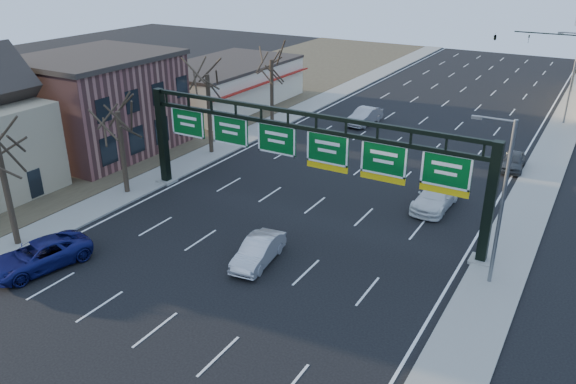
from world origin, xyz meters
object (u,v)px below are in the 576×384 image
Objects in this scene: car_silver_sedan at (258,251)px; car_white_wagon at (436,197)px; sign_gantry at (304,151)px; car_blue_suv at (39,255)px.

car_silver_sedan is 0.83× the size of car_white_wagon.
sign_gantry is 10.03m from car_white_wagon.
car_blue_suv is 1.04× the size of car_white_wagon.
car_blue_suv is at bearing -126.10° from sign_gantry.
car_silver_sedan is at bearing 45.88° from car_blue_suv.
car_white_wagon is at bearing 39.88° from sign_gantry.
car_silver_sedan is (0.67, -6.43, -3.90)m from sign_gantry.
car_blue_suv is 12.13m from car_silver_sedan.
car_silver_sedan is at bearing -84.09° from sign_gantry.
car_white_wagon is at bearing 61.68° from car_blue_suv.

